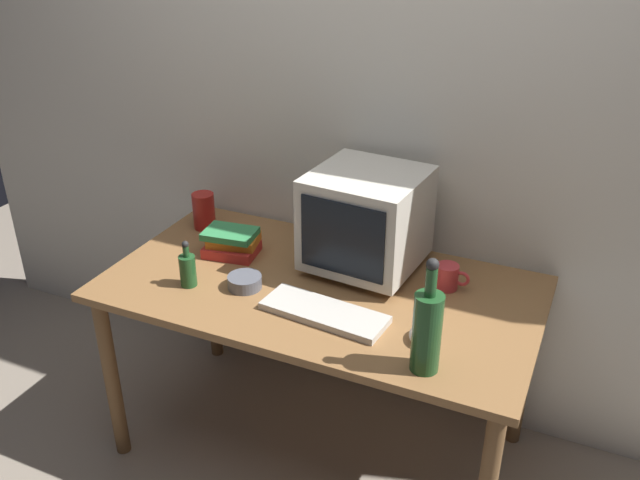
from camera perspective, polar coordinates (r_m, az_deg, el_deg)
ground_plane at (r=2.86m, az=0.00°, el=-16.71°), size 6.00×6.00×0.00m
back_wall at (r=2.60m, az=4.34°, el=10.76°), size 4.00×0.08×2.50m
desk at (r=2.45m, az=0.00°, el=-5.56°), size 1.52×0.82×0.75m
crt_monitor at (r=2.43m, az=3.91°, el=1.70°), size 0.41×0.42×0.37m
keyboard at (r=2.23m, az=0.36°, el=-6.11°), size 0.43×0.19×0.02m
computer_mouse at (r=2.14m, az=8.27°, el=-7.94°), size 0.09×0.11×0.04m
bottle_tall at (r=1.96m, az=8.97°, el=-7.40°), size 0.09×0.09×0.37m
bottle_short at (r=2.42m, az=-11.04°, el=-2.41°), size 0.06×0.06×0.17m
book_stack at (r=2.61m, az=-7.40°, el=-0.20°), size 0.21×0.18×0.10m
mug at (r=2.40m, az=10.68°, el=-3.05°), size 0.12×0.08×0.09m
cd_spindle at (r=2.39m, az=-6.34°, el=-3.51°), size 0.12×0.12×0.04m
metal_canister at (r=2.82m, az=-9.73°, el=2.42°), size 0.09×0.09×0.15m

